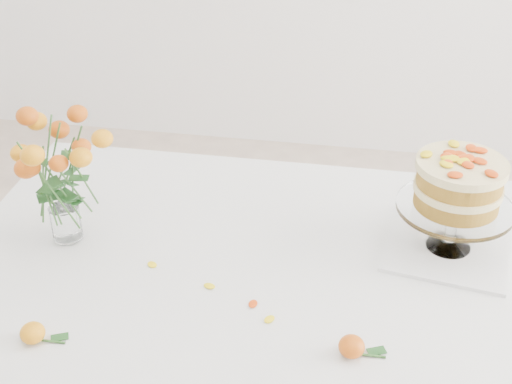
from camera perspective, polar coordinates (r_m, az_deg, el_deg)
table at (r=1.62m, az=1.35°, el=-8.09°), size 1.43×0.93×0.76m
napkin at (r=1.67m, az=15.08°, el=-4.32°), size 0.31×0.31×0.01m
cake_stand at (r=1.58m, az=15.86°, el=0.28°), size 0.25×0.25×0.23m
rose_vase at (r=1.60m, az=-15.73°, el=2.27°), size 0.29×0.29×0.34m
loose_rose_near at (r=1.44m, az=-17.42°, el=-10.72°), size 0.09×0.05×0.04m
loose_rose_far at (r=1.36m, az=7.67°, el=-12.16°), size 0.09×0.05×0.04m
stray_petal_a at (r=1.51m, az=-3.75°, el=-7.53°), size 0.03×0.02×0.00m
stray_petal_b at (r=1.46m, az=-0.24°, el=-8.95°), size 0.03×0.02×0.00m
stray_petal_c at (r=1.43m, az=1.08°, el=-10.16°), size 0.03×0.02×0.00m
stray_petal_d at (r=1.58m, az=-8.31°, el=-5.78°), size 0.03×0.02×0.00m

